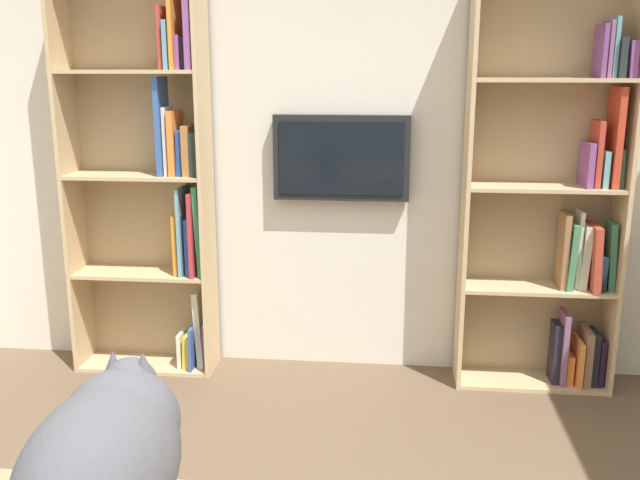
{
  "coord_description": "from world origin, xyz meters",
  "views": [
    {
      "loc": [
        -0.31,
        1.64,
        1.7
      ],
      "look_at": [
        -0.03,
        -1.02,
        1.04
      ],
      "focal_mm": 39.12,
      "sensor_mm": 36.0,
      "label": 1
    }
  ],
  "objects_px": {
    "bookshelf_left": "(559,205)",
    "cat": "(107,455)",
    "wall_mounted_tv": "(341,158)",
    "bookshelf_right": "(155,176)"
  },
  "relations": [
    {
      "from": "bookshelf_left",
      "to": "cat",
      "type": "xyz_separation_m",
      "value": [
        1.44,
        2.48,
        -0.07
      ]
    },
    {
      "from": "wall_mounted_tv",
      "to": "cat",
      "type": "height_order",
      "value": "wall_mounted_tv"
    },
    {
      "from": "bookshelf_left",
      "to": "wall_mounted_tv",
      "type": "relative_size",
      "value": 2.95
    },
    {
      "from": "wall_mounted_tv",
      "to": "bookshelf_left",
      "type": "bearing_deg",
      "value": 175.97
    },
    {
      "from": "bookshelf_left",
      "to": "wall_mounted_tv",
      "type": "bearing_deg",
      "value": -4.03
    },
    {
      "from": "cat",
      "to": "bookshelf_left",
      "type": "bearing_deg",
      "value": -120.12
    },
    {
      "from": "bookshelf_right",
      "to": "wall_mounted_tv",
      "type": "relative_size",
      "value": 3.02
    },
    {
      "from": "bookshelf_left",
      "to": "cat",
      "type": "relative_size",
      "value": 3.49
    },
    {
      "from": "bookshelf_left",
      "to": "bookshelf_right",
      "type": "height_order",
      "value": "bookshelf_right"
    },
    {
      "from": "bookshelf_right",
      "to": "cat",
      "type": "bearing_deg",
      "value": 106.59
    }
  ]
}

